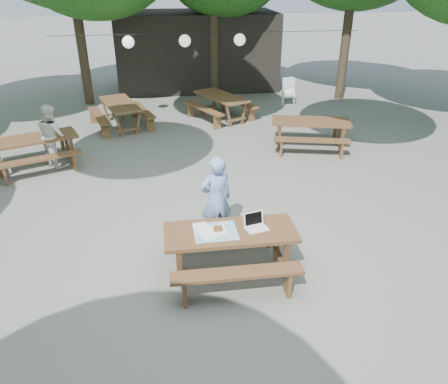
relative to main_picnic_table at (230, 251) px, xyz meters
The scene contains 13 objects.
ground 1.69m from the main_picnic_table, 88.65° to the left, with size 80.00×80.00×0.00m, color #62625D.
pavilion 12.20m from the main_picnic_table, 87.46° to the left, with size 6.00×3.00×2.80m, color black.
main_picnic_table is the anchor object (origin of this frame).
picnic_table_nw 6.11m from the main_picnic_table, 130.70° to the left, with size 2.35×2.17×0.75m.
picnic_table_ne 5.74m from the main_picnic_table, 59.88° to the left, with size 2.22×1.98×0.75m.
picnic_table_far_w 7.66m from the main_picnic_table, 106.33° to the left, with size 2.10×2.30×0.75m.
picnic_table_far_e 7.80m from the main_picnic_table, 83.42° to the left, with size 2.27×2.41×0.75m.
woman 1.05m from the main_picnic_table, 95.66° to the left, with size 0.57×0.37×1.56m, color #7EA2E5.
second_person 5.88m from the main_picnic_table, 126.95° to the left, with size 0.73×0.57×1.50m, color white.
plastic_chair 9.64m from the main_picnic_table, 69.18° to the left, with size 0.51×0.51×0.90m.
laptop 0.57m from the main_picnic_table, ahead, with size 0.39×0.34×0.24m.
tabletop_clutter 0.44m from the main_picnic_table, behind, with size 0.66×0.58×0.08m.
paper_lanterns 7.91m from the main_picnic_table, 91.11° to the left, with size 9.00×0.34×0.38m.
Camera 1 is at (-0.91, -7.15, 4.29)m, focal length 35.00 mm.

